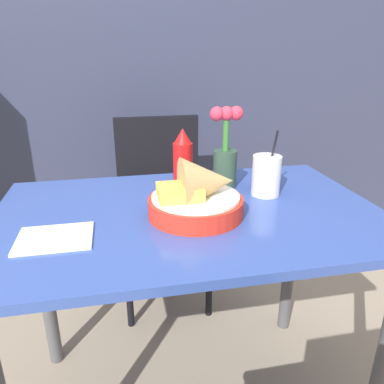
{
  "coord_description": "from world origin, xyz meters",
  "views": [
    {
      "loc": [
        -0.19,
        -0.96,
        1.17
      ],
      "look_at": [
        0.0,
        -0.01,
        0.8
      ],
      "focal_mm": 35.0,
      "sensor_mm": 36.0,
      "label": 1
    }
  ],
  "objects_px": {
    "ketchup_bottle": "(183,158)",
    "flower_vase": "(225,154)",
    "food_basket": "(199,196)",
    "chair_far_window": "(160,194)",
    "drink_cup": "(266,177)"
  },
  "relations": [
    {
      "from": "food_basket",
      "to": "drink_cup",
      "type": "bearing_deg",
      "value": 25.33
    },
    {
      "from": "food_basket",
      "to": "flower_vase",
      "type": "bearing_deg",
      "value": 57.44
    },
    {
      "from": "chair_far_window",
      "to": "food_basket",
      "type": "xyz_separation_m",
      "value": [
        0.02,
        -0.75,
        0.28
      ]
    },
    {
      "from": "flower_vase",
      "to": "ketchup_bottle",
      "type": "bearing_deg",
      "value": 161.3
    },
    {
      "from": "ketchup_bottle",
      "to": "flower_vase",
      "type": "relative_size",
      "value": 0.73
    },
    {
      "from": "chair_far_window",
      "to": "food_basket",
      "type": "distance_m",
      "value": 0.8
    },
    {
      "from": "food_basket",
      "to": "flower_vase",
      "type": "distance_m",
      "value": 0.25
    },
    {
      "from": "chair_far_window",
      "to": "flower_vase",
      "type": "height_order",
      "value": "flower_vase"
    },
    {
      "from": "chair_far_window",
      "to": "drink_cup",
      "type": "bearing_deg",
      "value": -67.43
    },
    {
      "from": "food_basket",
      "to": "drink_cup",
      "type": "height_order",
      "value": "drink_cup"
    },
    {
      "from": "chair_far_window",
      "to": "flower_vase",
      "type": "distance_m",
      "value": 0.65
    },
    {
      "from": "flower_vase",
      "to": "food_basket",
      "type": "bearing_deg",
      "value": -122.56
    },
    {
      "from": "chair_far_window",
      "to": "drink_cup",
      "type": "distance_m",
      "value": 0.74
    },
    {
      "from": "chair_far_window",
      "to": "ketchup_bottle",
      "type": "relative_size",
      "value": 4.52
    },
    {
      "from": "drink_cup",
      "to": "flower_vase",
      "type": "xyz_separation_m",
      "value": [
        -0.11,
        0.1,
        0.05
      ]
    }
  ]
}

